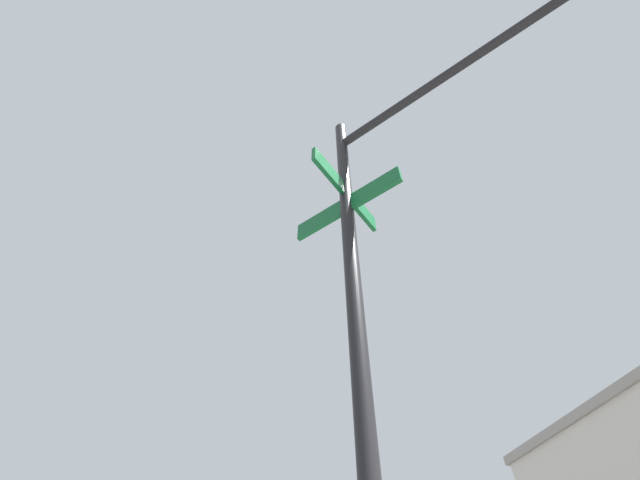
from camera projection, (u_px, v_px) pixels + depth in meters
traffic_signal_near at (495, 135)px, 3.10m from camera, size 3.12×2.24×6.05m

